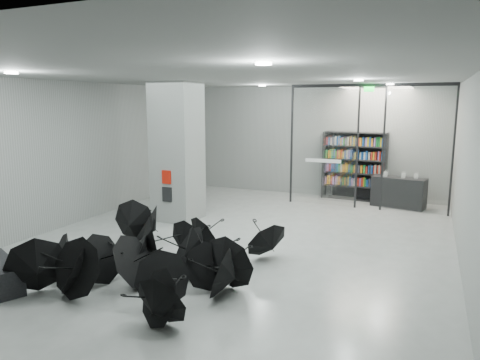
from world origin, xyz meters
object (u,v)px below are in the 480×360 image
at_px(bookshelf, 354,166).
at_px(column, 177,152).
at_px(umbrella_cluster, 154,263).
at_px(shop_counter, 399,192).

bearing_deg(bookshelf, column, -127.12).
height_order(bookshelf, umbrella_cluster, bookshelf).
bearing_deg(umbrella_cluster, column, 115.06).
height_order(column, bookshelf, column).
height_order(column, umbrella_cluster, column).
xyz_separation_m(column, umbrella_cluster, (1.94, -4.15, -1.69)).
bearing_deg(column, umbrella_cluster, -64.94).
xyz_separation_m(bookshelf, shop_counter, (1.57, -0.61, -0.70)).
bearing_deg(shop_counter, umbrella_cluster, -103.24).
xyz_separation_m(column, shop_counter, (5.90, 4.14, -1.50)).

